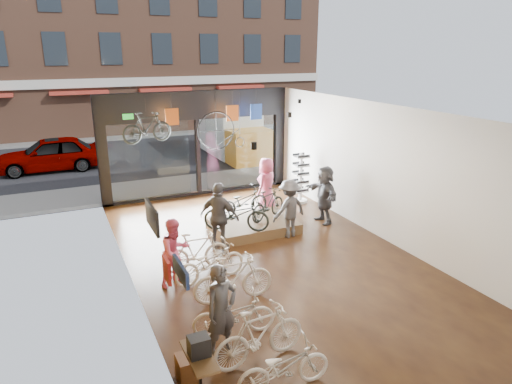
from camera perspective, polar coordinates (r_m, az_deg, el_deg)
ground_plane at (r=12.05m, az=1.72°, el=-8.22°), size 7.00×12.00×0.04m
ceiling at (r=10.95m, az=1.91°, el=10.20°), size 7.00×12.00×0.04m
wall_left at (r=10.36m, az=-15.95°, el=-1.83°), size 0.04×12.00×3.80m
wall_right at (r=13.24m, az=15.62°, el=2.36°), size 0.04×12.00×3.80m
wall_back at (r=6.93m, az=25.02°, el=-12.83°), size 7.00×0.04×3.80m
storefront at (r=16.78m, az=-7.33°, el=5.98°), size 7.00×0.26×3.80m
exit_sign at (r=15.94m, az=-15.72°, el=9.07°), size 0.35×0.06×0.18m
street_road at (r=25.73m, az=-13.23°, el=5.32°), size 30.00×18.00×0.02m
sidewalk_near at (r=18.34m, az=-8.24°, el=1.00°), size 30.00×2.40×0.12m
sidewalk_far at (r=29.58m, az=-14.84°, el=6.88°), size 30.00×2.00×0.12m
opposite_building at (r=31.65m, az=-16.74°, el=20.05°), size 26.00×5.00×14.00m
street_car at (r=22.18m, az=-24.30°, el=4.37°), size 4.48×1.80×1.53m
box_truck at (r=22.69m, az=-2.65°, el=7.31°), size 2.04×6.12×2.41m
floor_bike_0 at (r=7.72m, az=3.50°, el=-20.96°), size 1.60×0.64×0.82m
floor_bike_1 at (r=8.17m, az=0.42°, el=-17.45°), size 1.79×0.65×1.06m
floor_bike_2 at (r=8.91m, az=-2.82°, el=-15.09°), size 1.65×0.86×0.82m
floor_bike_3 at (r=9.90m, az=-2.86°, el=-10.74°), size 1.79×0.64×1.06m
floor_bike_4 at (r=10.75m, az=-5.81°, el=-8.79°), size 1.82×0.84×0.92m
floor_bike_5 at (r=11.28m, az=-7.43°, el=-7.36°), size 1.67×0.53×0.99m
display_platform at (r=13.69m, az=-0.38°, el=-4.18°), size 2.40×1.80×0.30m
display_bike_left at (r=12.76m, az=-2.47°, el=-2.81°), size 1.91×1.49×0.97m
display_bike_mid at (r=13.65m, az=1.53°, el=-1.54°), size 1.56×1.08×0.92m
display_bike_right at (r=13.93m, az=-1.61°, el=-1.22°), size 1.74×0.81×0.88m
customer_0 at (r=8.23m, az=-4.34°, el=-14.51°), size 0.72×0.57×1.71m
customer_1 at (r=10.58m, az=-10.03°, el=-7.40°), size 0.96×0.87×1.61m
customer_2 at (r=12.15m, az=-4.60°, el=-3.13°), size 1.11×1.09×1.88m
customer_3 at (r=13.04m, az=4.18°, el=-2.08°), size 1.20×0.84×1.70m
customer_4 at (r=15.03m, az=1.33°, el=0.88°), size 1.06×0.99×1.82m
customer_5 at (r=14.23m, az=8.54°, el=-0.31°), size 0.61×1.70×1.81m
sunglasses_rack at (r=16.01m, az=5.59°, el=1.73°), size 0.63×0.58×1.76m
wall_merch at (r=7.49m, az=-10.03°, el=-14.24°), size 0.40×2.40×2.60m
penny_farthing at (r=15.72m, az=-4.05°, el=7.53°), size 1.64×0.06×1.31m
hung_bike at (r=14.37m, az=-13.47°, el=7.87°), size 1.64×0.79×0.95m
jersey_left at (r=15.54m, az=-10.46°, el=9.22°), size 0.45×0.03×0.55m
jersey_mid at (r=16.19m, az=-2.96°, el=9.81°), size 0.45×0.03×0.55m
jersey_right at (r=16.55m, az=0.02°, el=10.00°), size 0.45×0.03×0.55m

